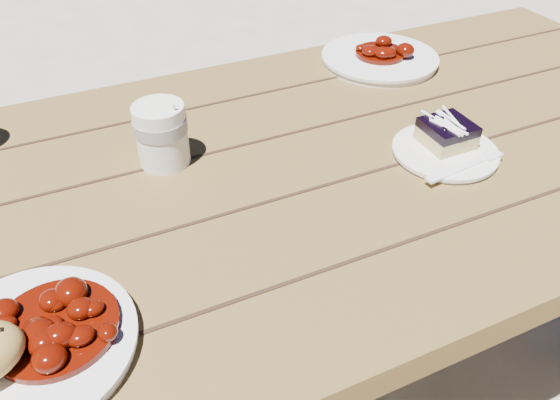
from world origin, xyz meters
name	(u,v)px	position (x,y,z in m)	size (l,w,h in m)	color
picnic_table	(231,253)	(0.00, 0.00, 0.59)	(2.00, 1.55, 0.75)	brown
main_plate	(31,348)	(-0.31, -0.21, 0.76)	(0.23, 0.23, 0.02)	white
goulash_stew	(52,319)	(-0.28, -0.21, 0.79)	(0.14, 0.14, 0.04)	#540C03
dessert_plate	(445,152)	(0.36, -0.09, 0.76)	(0.17, 0.17, 0.01)	white
blueberry_cake	(447,133)	(0.37, -0.07, 0.78)	(0.08, 0.08, 0.04)	tan
fork_dessert	(457,169)	(0.34, -0.14, 0.76)	(0.03, 0.16, 0.01)	white
coffee_cup	(162,135)	(-0.07, 0.09, 0.80)	(0.08, 0.08, 0.10)	white
second_plate	(380,59)	(0.46, 0.27, 0.76)	(0.25, 0.25, 0.02)	white
second_stew	(381,46)	(0.46, 0.27, 0.79)	(0.11, 0.11, 0.04)	#540C03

